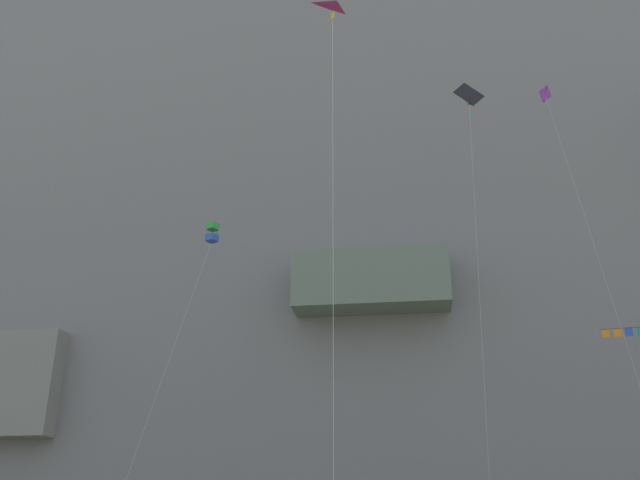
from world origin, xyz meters
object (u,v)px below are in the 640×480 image
Objects in this scene: kite_delta_low_center at (336,41)px; kite_box_front_field at (212,234)px; kite_diamond_far_left at (556,126)px; kite_banner_mid_right at (638,339)px; kite_diamond_upper_mid at (469,105)px.

kite_box_front_field is at bearing 116.97° from kite_delta_low_center.
kite_diamond_far_left is at bearing 60.81° from kite_delta_low_center.
kite_box_front_field is 21.52m from kite_delta_low_center.
kite_diamond_far_left is 2.28× the size of kite_banner_mid_right.
kite_diamond_far_left is (21.24, 1.50, 6.73)m from kite_box_front_field.
kite_diamond_upper_mid is at bearing 73.18° from kite_delta_low_center.
kite_delta_low_center is 27.63m from kite_banner_mid_right.
kite_diamond_upper_mid is 1.66× the size of kite_delta_low_center.
kite_box_front_field is at bearing -175.96° from kite_diamond_far_left.
kite_delta_low_center is at bearing -106.82° from kite_diamond_upper_mid.
kite_diamond_far_left reaches higher than kite_box_front_field.
kite_diamond_upper_mid is at bearing 8.30° from kite_box_front_field.
kite_banner_mid_right is (3.32, 2.25, -13.13)m from kite_diamond_far_left.
kite_box_front_field is 1.06× the size of kite_delta_low_center.
kite_delta_low_center is at bearing -63.03° from kite_box_front_field.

